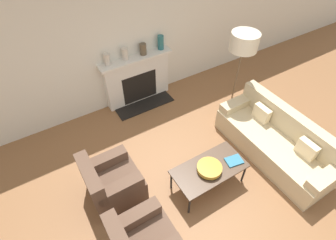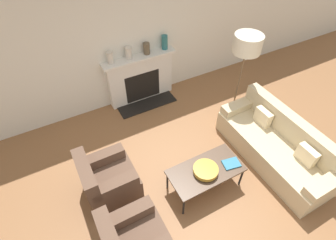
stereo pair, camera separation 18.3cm
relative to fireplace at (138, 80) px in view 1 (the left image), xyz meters
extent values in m
plane|color=brown|center=(-0.25, -2.72, -0.51)|extent=(18.00, 18.00, 0.00)
cube|color=silver|center=(-0.25, 0.15, 0.94)|extent=(18.00, 0.06, 2.90)
cube|color=silver|center=(0.00, 0.02, -0.01)|extent=(1.40, 0.20, 1.01)
cube|color=black|center=(0.00, -0.07, -0.15)|extent=(0.77, 0.04, 0.65)
cube|color=black|center=(0.00, -0.26, -0.50)|extent=(1.26, 0.40, 0.02)
cube|color=silver|center=(0.00, -0.01, 0.52)|extent=(1.52, 0.28, 0.05)
cube|color=#CCB78E|center=(1.30, -2.62, -0.30)|extent=(0.80, 2.14, 0.42)
cube|color=#CCB78E|center=(1.61, -2.62, 0.11)|extent=(0.20, 2.14, 0.41)
cube|color=#CCB78E|center=(1.30, -1.66, -0.02)|extent=(0.74, 0.22, 0.15)
cube|color=#CCB78E|center=(1.30, -3.58, -0.02)|extent=(0.74, 0.22, 0.15)
cube|color=beige|center=(1.42, -2.14, 0.05)|extent=(0.12, 0.32, 0.28)
cube|color=beige|center=(1.42, -3.10, 0.05)|extent=(0.12, 0.32, 0.28)
cube|color=brown|center=(-1.38, -2.68, 0.03)|extent=(0.69, 0.18, 0.18)
cube|color=brown|center=(-1.38, -1.92, -0.29)|extent=(0.76, 0.74, 0.45)
cube|color=brown|center=(-1.68, -1.92, 0.14)|extent=(0.18, 0.74, 0.41)
cube|color=brown|center=(-1.38, -2.20, 0.03)|extent=(0.69, 0.18, 0.18)
cube|color=brown|center=(-1.38, -1.64, 0.03)|extent=(0.69, 0.18, 0.18)
cube|color=#4C3828|center=(-0.05, -2.53, -0.08)|extent=(1.15, 0.58, 0.03)
cylinder|color=black|center=(-0.58, -2.78, -0.31)|extent=(0.03, 0.03, 0.42)
cylinder|color=black|center=(0.49, -2.78, -0.31)|extent=(0.03, 0.03, 0.42)
cylinder|color=black|center=(-0.58, -2.28, -0.31)|extent=(0.03, 0.03, 0.42)
cylinder|color=black|center=(0.49, -2.28, -0.31)|extent=(0.03, 0.03, 0.42)
cylinder|color=#BC8E2D|center=(-0.08, -2.56, -0.06)|extent=(0.13, 0.13, 0.02)
cylinder|color=#BC8E2D|center=(-0.08, -2.56, -0.01)|extent=(0.38, 0.38, 0.07)
cube|color=teal|center=(0.36, -2.63, -0.05)|extent=(0.29, 0.23, 0.02)
cylinder|color=brown|center=(1.48, -1.33, -0.50)|extent=(0.29, 0.29, 0.03)
cylinder|color=brown|center=(1.48, -1.33, 0.23)|extent=(0.03, 0.03, 1.44)
cylinder|color=beige|center=(1.48, -1.33, 1.07)|extent=(0.50, 0.50, 0.32)
cylinder|color=beige|center=(-0.57, 0.02, 0.66)|extent=(0.12, 0.12, 0.24)
cylinder|color=beige|center=(-0.20, 0.02, 0.66)|extent=(0.12, 0.12, 0.24)
cylinder|color=brown|center=(0.18, 0.02, 0.65)|extent=(0.13, 0.13, 0.22)
cylinder|color=#28666B|center=(0.59, 0.02, 0.69)|extent=(0.12, 0.12, 0.29)
camera|label=1|loc=(-1.80, -4.19, 3.28)|focal=28.00mm
camera|label=2|loc=(-1.65, -4.28, 3.28)|focal=28.00mm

